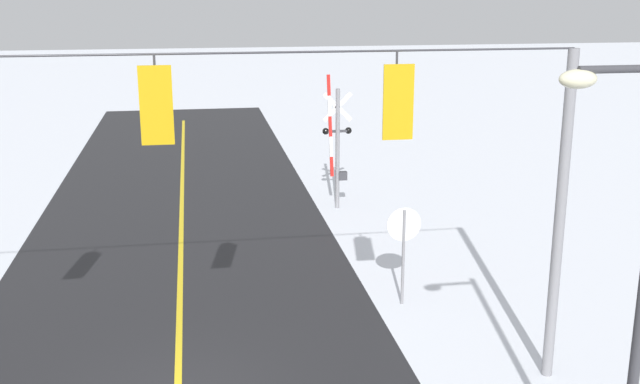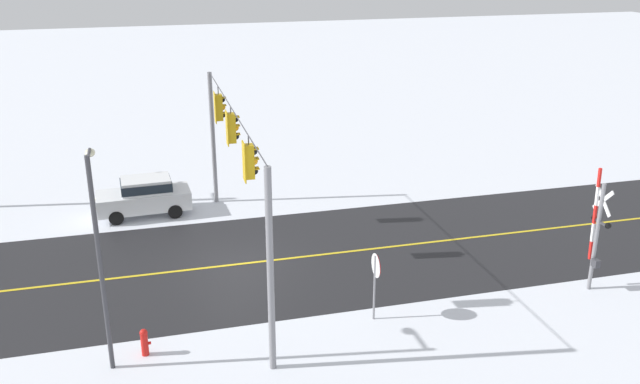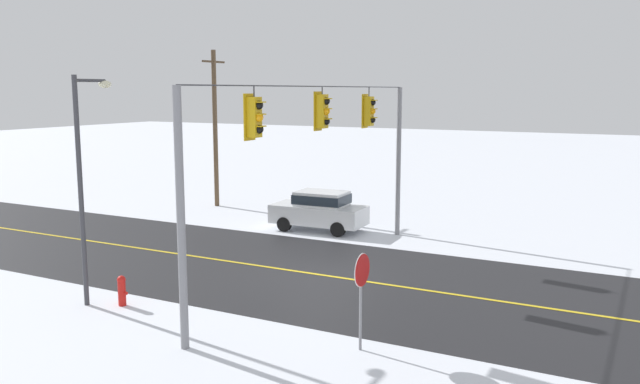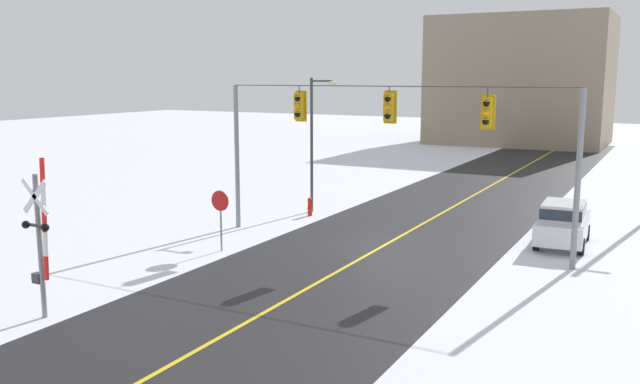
% 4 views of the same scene
% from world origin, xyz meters
% --- Properties ---
extents(ground_plane, '(160.00, 160.00, 0.00)m').
position_xyz_m(ground_plane, '(0.00, 0.00, 0.00)').
color(ground_plane, silver).
extents(road_asphalt, '(9.00, 80.00, 0.01)m').
position_xyz_m(road_asphalt, '(0.00, 6.00, 0.00)').
color(road_asphalt, black).
rests_on(road_asphalt, ground).
extents(lane_centre_line, '(0.14, 72.00, 0.01)m').
position_xyz_m(lane_centre_line, '(0.00, 6.00, 0.01)').
color(lane_centre_line, gold).
rests_on(lane_centre_line, ground).
extents(signal_span, '(14.20, 0.47, 6.22)m').
position_xyz_m(signal_span, '(0.00, -0.01, 4.28)').
color(signal_span, gray).
rests_on(signal_span, ground).
extents(stop_sign, '(0.80, 0.09, 2.35)m').
position_xyz_m(stop_sign, '(-5.15, -3.77, 1.71)').
color(stop_sign, gray).
rests_on(stop_sign, ground).
extents(parked_car_white, '(1.97, 4.26, 1.74)m').
position_xyz_m(parked_car_white, '(6.15, 3.29, 0.95)').
color(parked_car_white, white).
rests_on(parked_car_white, ground).
extents(streetlamp_near, '(1.39, 0.28, 6.50)m').
position_xyz_m(streetlamp_near, '(-5.59, 4.54, 3.92)').
color(streetlamp_near, '#38383D').
rests_on(streetlamp_near, ground).
extents(fire_hydrant, '(0.24, 0.31, 0.88)m').
position_xyz_m(fire_hydrant, '(-5.38, 3.59, 0.47)').
color(fire_hydrant, red).
rests_on(fire_hydrant, ground).
extents(utility_pole, '(1.80, 0.24, 8.13)m').
position_xyz_m(utility_pole, '(9.09, 11.00, 4.19)').
color(utility_pole, brown).
rests_on(utility_pole, ground).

